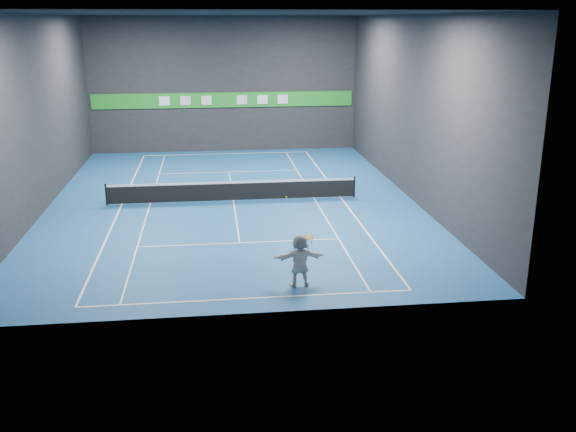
{
  "coord_description": "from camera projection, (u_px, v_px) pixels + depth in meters",
  "views": [
    {
      "loc": [
        -1.05,
        -31.16,
        8.75
      ],
      "look_at": [
        1.82,
        -7.77,
        1.5
      ],
      "focal_mm": 40.0,
      "sensor_mm": 36.0,
      "label": 1
    }
  ],
  "objects": [
    {
      "name": "service_line_far",
      "position": [
        229.0,
        172.0,
        38.32
      ],
      "size": [
        8.23,
        0.06,
        0.01
      ],
      "primitive_type": "cube",
      "color": "white",
      "rests_on": "ground"
    },
    {
      "name": "player",
      "position": [
        300.0,
        260.0,
        21.72
      ],
      "size": [
        1.77,
        0.64,
        1.88
      ],
      "primitive_type": "imported",
      "rotation": [
        0.0,
        0.0,
        3.19
      ],
      "color": "silver",
      "rests_on": "ground"
    },
    {
      "name": "baseline_far",
      "position": [
        226.0,
        154.0,
        43.53
      ],
      "size": [
        10.98,
        0.08,
        0.01
      ],
      "primitive_type": "cube",
      "color": "white",
      "rests_on": "ground"
    },
    {
      "name": "sideline_doubles_left",
      "position": [
        122.0,
        204.0,
        31.61
      ],
      "size": [
        0.08,
        23.78,
        0.01
      ],
      "primitive_type": "cube",
      "color": "white",
      "rests_on": "ground"
    },
    {
      "name": "sponsor_banner",
      "position": [
        224.0,
        100.0,
        43.49
      ],
      "size": [
        17.64,
        0.11,
        1.0
      ],
      "color": "#209427",
      "rests_on": "wall_back"
    },
    {
      "name": "sideline_singles_left",
      "position": [
        150.0,
        203.0,
        31.77
      ],
      "size": [
        0.06,
        23.78,
        0.01
      ],
      "primitive_type": "cube",
      "color": "white",
      "rests_on": "ground"
    },
    {
      "name": "wall_front",
      "position": [
        248.0,
        172.0,
        18.6
      ],
      "size": [
        18.0,
        0.1,
        9.0
      ],
      "primitive_type": "cube",
      "color": "black",
      "rests_on": "ground"
    },
    {
      "name": "service_line_near",
      "position": [
        240.0,
        243.0,
        26.18
      ],
      "size": [
        8.23,
        0.06,
        0.01
      ],
      "primitive_type": "cube",
      "color": "white",
      "rests_on": "ground"
    },
    {
      "name": "baseline_near",
      "position": [
        248.0,
        298.0,
        20.97
      ],
      "size": [
        10.98,
        0.08,
        0.01
      ],
      "primitive_type": "cube",
      "color": "white",
      "rests_on": "ground"
    },
    {
      "name": "wall_left",
      "position": [
        38.0,
        114.0,
        29.88
      ],
      "size": [
        0.1,
        26.0,
        9.0
      ],
      "primitive_type": "cube",
      "color": "black",
      "rests_on": "ground"
    },
    {
      "name": "tennis_ball",
      "position": [
        286.0,
        197.0,
        21.07
      ],
      "size": [
        0.07,
        0.07,
        0.07
      ],
      "primitive_type": "sphere",
      "color": "#C0CF22",
      "rests_on": "player"
    },
    {
      "name": "wall_right",
      "position": [
        412.0,
        108.0,
        31.98
      ],
      "size": [
        0.1,
        26.0,
        9.0
      ],
      "primitive_type": "cube",
      "color": "black",
      "rests_on": "ground"
    },
    {
      "name": "ground",
      "position": [
        233.0,
        201.0,
        32.25
      ],
      "size": [
        26.0,
        26.0,
        0.0
      ],
      "primitive_type": "plane",
      "color": "navy",
      "rests_on": "ground"
    },
    {
      "name": "ceiling",
      "position": [
        228.0,
        13.0,
        29.61
      ],
      "size": [
        26.0,
        26.0,
        0.0
      ],
      "primitive_type": "plane",
      "color": "black",
      "rests_on": "ground"
    },
    {
      "name": "sideline_singles_right",
      "position": [
        314.0,
        198.0,
        32.73
      ],
      "size": [
        0.06,
        23.78,
        0.01
      ],
      "primitive_type": "cube",
      "color": "white",
      "rests_on": "ground"
    },
    {
      "name": "wall_back",
      "position": [
        224.0,
        85.0,
        43.26
      ],
      "size": [
        18.0,
        0.1,
        9.0
      ],
      "primitive_type": "cube",
      "color": "black",
      "rests_on": "ground"
    },
    {
      "name": "sideline_doubles_right",
      "position": [
        340.0,
        197.0,
        32.89
      ],
      "size": [
        0.08,
        23.78,
        0.01
      ],
      "primitive_type": "cube",
      "color": "white",
      "rests_on": "ground"
    },
    {
      "name": "tennis_net",
      "position": [
        233.0,
        190.0,
        32.09
      ],
      "size": [
        12.5,
        0.1,
        1.07
      ],
      "color": "black",
      "rests_on": "ground"
    },
    {
      "name": "tennis_racket",
      "position": [
        309.0,
        238.0,
        21.58
      ],
      "size": [
        0.43,
        0.39,
        0.57
      ],
      "color": "red",
      "rests_on": "player"
    },
    {
      "name": "center_service_line",
      "position": [
        233.0,
        201.0,
        32.25
      ],
      "size": [
        0.06,
        12.8,
        0.01
      ],
      "primitive_type": "cube",
      "color": "white",
      "rests_on": "ground"
    }
  ]
}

